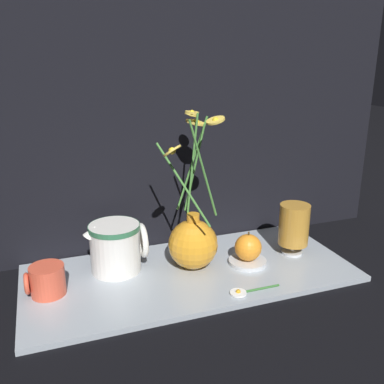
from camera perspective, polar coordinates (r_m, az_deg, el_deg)
ground_plane at (r=1.04m, az=-0.20°, el=-11.04°), size 6.00×6.00×0.00m
shelf at (r=1.04m, az=-0.21°, el=-10.75°), size 0.77×0.34×0.01m
backdrop_wall at (r=1.09m, az=-3.73°, el=20.33°), size 1.27×0.02×1.10m
vase_with_flowers at (r=1.02m, az=0.14°, el=-6.45°), size 0.16×0.20×0.37m
yellow_mug at (r=0.98m, az=-18.84°, el=-11.09°), size 0.08×0.07×0.07m
ceramic_pitcher at (r=1.03m, az=-10.08°, el=-7.01°), size 0.14×0.12×0.13m
tea_glass at (r=1.12m, az=13.48°, el=-4.37°), size 0.08×0.08×0.13m
saucer_plate at (r=1.07m, az=7.41°, el=-9.18°), size 0.09×0.09×0.01m
orange_fruit at (r=1.06m, az=7.49°, el=-7.34°), size 0.07×0.07×0.07m
loose_daisy at (r=0.95m, az=6.95°, el=-13.05°), size 0.12×0.04×0.01m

